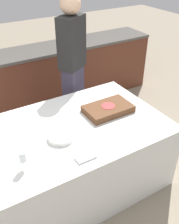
% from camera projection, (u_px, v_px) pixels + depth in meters
% --- Properties ---
extents(ground_plane, '(14.00, 14.00, 0.00)m').
position_uv_depth(ground_plane, '(70.00, 182.00, 2.84)').
color(ground_plane, gray).
extents(back_counter, '(4.40, 0.58, 0.92)m').
position_uv_depth(back_counter, '(16.00, 85.00, 3.78)').
color(back_counter, '#5B2D1E').
rests_on(back_counter, ground_plane).
extents(dining_table, '(1.88, 1.16, 0.73)m').
position_uv_depth(dining_table, '(69.00, 157.00, 2.64)').
color(dining_table, white).
rests_on(dining_table, ground_plane).
extents(cake, '(0.52, 0.34, 0.07)m').
position_uv_depth(cake, '(108.00, 109.00, 2.66)').
color(cake, '#B7B2AD').
rests_on(cake, dining_table).
extents(plate_stack, '(0.24, 0.24, 0.04)m').
position_uv_depth(plate_stack, '(61.00, 137.00, 2.31)').
color(plate_stack, white).
rests_on(plate_stack, dining_table).
extents(wine_glass, '(0.06, 0.06, 0.17)m').
position_uv_depth(wine_glass, '(23.00, 157.00, 1.95)').
color(wine_glass, white).
rests_on(wine_glass, dining_table).
extents(side_plate_near_cake, '(0.21, 0.21, 0.00)m').
position_uv_depth(side_plate_near_cake, '(85.00, 101.00, 2.86)').
color(side_plate_near_cake, white).
rests_on(side_plate_near_cake, dining_table).
extents(utensil_pile, '(0.17, 0.09, 0.02)m').
position_uv_depth(utensil_pile, '(86.00, 157.00, 2.10)').
color(utensil_pile, white).
rests_on(utensil_pile, dining_table).
extents(person_cutting_cake, '(0.38, 0.34, 1.76)m').
position_uv_depth(person_cutting_cake, '(73.00, 67.00, 3.11)').
color(person_cutting_cake, '#383347').
rests_on(person_cutting_cake, ground_plane).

